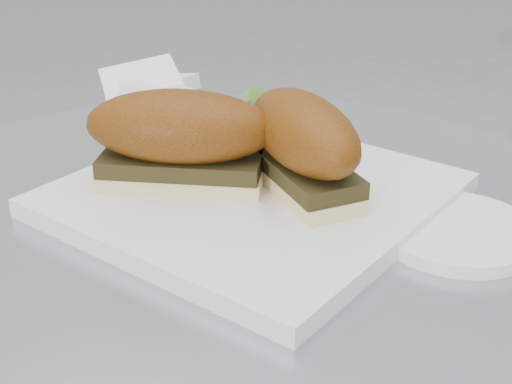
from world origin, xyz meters
TOP-DOWN VIEW (x-y plane):
  - plate at (-0.01, 0.06)m, footprint 0.33×0.33m
  - sandwich_left at (-0.06, 0.04)m, footprint 0.17×0.12m
  - sandwich_right at (0.03, 0.07)m, footprint 0.15×0.14m
  - salad at (-0.04, 0.14)m, footprint 0.11×0.11m
  - napkin at (-0.22, 0.24)m, footprint 0.15×0.15m
  - saucer at (0.16, 0.07)m, footprint 0.12×0.12m

SIDE VIEW (x-z plane):
  - saucer at x=0.16m, z-range 0.73..0.74m
  - plate at x=-0.01m, z-range 0.73..0.75m
  - napkin at x=-0.22m, z-range 0.73..0.75m
  - salad at x=-0.04m, z-range 0.75..0.80m
  - sandwich_left at x=-0.06m, z-range 0.75..0.83m
  - sandwich_right at x=0.03m, z-range 0.75..0.83m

